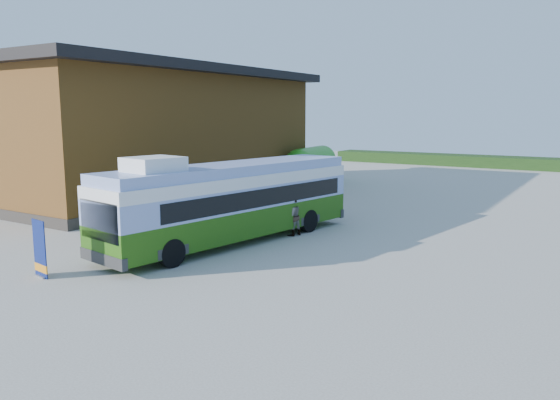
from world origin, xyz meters
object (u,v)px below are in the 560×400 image
Objects in this scene: bus at (232,199)px; person_a at (198,220)px; banner at (40,254)px; slurry_tanker at (311,162)px; person_b at (292,216)px; picnic_table at (168,209)px.

person_a is at bearing -125.98° from bus.
bus is at bearing 81.56° from banner.
person_a is 18.93m from slurry_tanker.
banner reaches higher than person_b.
bus is 2.70m from person_b.
slurry_tanker is at bearing 75.78° from person_a.
slurry_tanker is (-3.98, 23.94, 0.73)m from banner.
picnic_table is at bearing 117.60° from person_a.
banner is 8.58m from picnic_table.
bus reaches higher than slurry_tanker.
bus is at bearing 14.55° from person_a.
banner reaches higher than picnic_table.
slurry_tanker reaches higher than person_b.
picnic_table is 0.90× the size of person_a.
bus is at bearing -9.36° from picnic_table.
banner is at bearing -132.14° from person_a.
bus is 1.47m from person_a.
picnic_table is 4.54m from person_a.
person_a reaches higher than banner.
banner is at bearing -88.29° from slurry_tanker.
banner is 1.06× the size of picnic_table.
banner is 0.26× the size of slurry_tanker.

